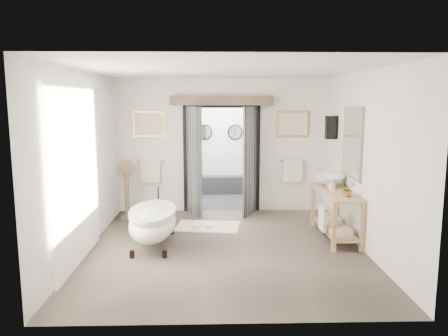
% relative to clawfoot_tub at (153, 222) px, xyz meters
% --- Properties ---
extents(ground_plane, '(5.00, 5.00, 0.00)m').
position_rel_clawfoot_tub_xyz_m(ground_plane, '(1.21, -0.17, -0.41)').
color(ground_plane, '#63574B').
extents(room_shell, '(4.52, 5.02, 2.91)m').
position_rel_clawfoot_tub_xyz_m(room_shell, '(1.17, -0.28, 1.45)').
color(room_shell, silver).
rests_on(room_shell, ground_plane).
extents(shower_room, '(2.22, 2.01, 2.51)m').
position_rel_clawfoot_tub_xyz_m(shower_room, '(1.21, 3.82, 0.49)').
color(shower_room, black).
rests_on(shower_room, ground_plane).
extents(back_wall_dressing, '(3.82, 0.77, 2.52)m').
position_rel_clawfoot_tub_xyz_m(back_wall_dressing, '(1.21, 2.15, 1.15)').
color(back_wall_dressing, black).
rests_on(back_wall_dressing, ground_plane).
extents(clawfoot_tub, '(0.77, 1.72, 0.84)m').
position_rel_clawfoot_tub_xyz_m(clawfoot_tub, '(0.00, 0.00, 0.00)').
color(clawfoot_tub, black).
rests_on(clawfoot_tub, ground_plane).
extents(vanity, '(0.57, 1.60, 0.85)m').
position_rel_clawfoot_tub_xyz_m(vanity, '(3.16, 0.31, 0.09)').
color(vanity, tan).
rests_on(vanity, ground_plane).
extents(pedestal_mirror, '(0.36, 0.24, 1.23)m').
position_rel_clawfoot_tub_xyz_m(pedestal_mirror, '(-0.74, 1.62, 0.12)').
color(pedestal_mirror, brown).
rests_on(pedestal_mirror, ground_plane).
extents(rug, '(1.29, 0.95, 0.01)m').
position_rel_clawfoot_tub_xyz_m(rug, '(0.91, 1.06, -0.40)').
color(rug, beige).
rests_on(rug, ground_plane).
extents(slippers, '(0.36, 0.27, 0.05)m').
position_rel_clawfoot_tub_xyz_m(slippers, '(0.80, 1.03, -0.37)').
color(slippers, white).
rests_on(slippers, rug).
extents(basin, '(0.64, 0.64, 0.19)m').
position_rel_clawfoot_tub_xyz_m(basin, '(3.16, 0.74, 0.54)').
color(basin, white).
rests_on(basin, vanity).
extents(plant, '(0.30, 0.28, 0.27)m').
position_rel_clawfoot_tub_xyz_m(plant, '(3.23, -0.14, 0.57)').
color(plant, gray).
rests_on(plant, vanity).
extents(soap_bottle_a, '(0.09, 0.09, 0.18)m').
position_rel_clawfoot_tub_xyz_m(soap_bottle_a, '(3.12, 0.38, 0.53)').
color(soap_bottle_a, gray).
rests_on(soap_bottle_a, vanity).
extents(soap_bottle_b, '(0.16, 0.16, 0.18)m').
position_rel_clawfoot_tub_xyz_m(soap_bottle_b, '(3.11, 0.98, 0.53)').
color(soap_bottle_b, gray).
rests_on(soap_bottle_b, vanity).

